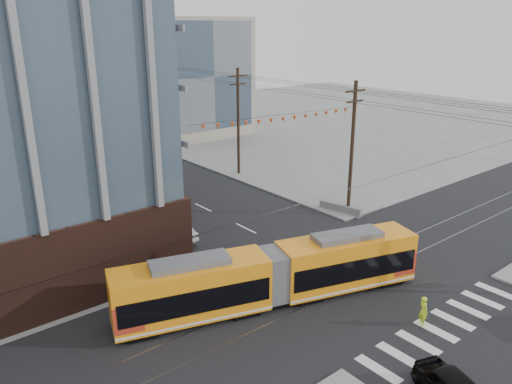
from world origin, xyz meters
TOP-DOWN VIEW (x-y plane):
  - ground at (0.00, 0.00)m, footprint 160.00×160.00m
  - bg_bldg_ne_near at (16.00, 48.00)m, footprint 14.00×14.00m
  - bg_bldg_ne_far at (18.00, 68.00)m, footprint 16.00×16.00m
  - utility_pole_far at (8.50, 56.00)m, footprint 0.30×0.30m
  - streetcar at (-5.52, 4.50)m, footprint 17.67×7.81m
  - city_bus at (-2.89, 24.09)m, footprint 6.11×11.80m
  - parked_car_silver at (-5.51, 15.58)m, footprint 1.82×4.34m
  - parked_car_white at (-5.27, 19.93)m, footprint 2.98×5.33m
  - parked_car_grey at (-5.42, 24.63)m, footprint 3.31×5.47m
  - pedestrian at (-0.90, -2.21)m, footprint 0.62×0.73m
  - jersey_barrier at (8.30, 11.62)m, footprint 1.68×3.89m

SIDE VIEW (x-z plane):
  - ground at x=0.00m, z-range 0.00..0.00m
  - jersey_barrier at x=8.30m, z-range 0.00..0.76m
  - parked_car_silver at x=-5.51m, z-range 0.00..1.39m
  - parked_car_grey at x=-5.42m, z-range 0.00..1.42m
  - parked_car_white at x=-5.27m, z-range 0.00..1.46m
  - pedestrian at x=-0.90m, z-range 0.00..1.69m
  - city_bus at x=-2.89m, z-range 0.00..3.29m
  - streetcar at x=-5.52m, z-range 0.00..3.42m
  - utility_pole_far at x=8.50m, z-range 0.00..11.00m
  - bg_bldg_ne_far at x=18.00m, z-range 0.00..14.00m
  - bg_bldg_ne_near at x=16.00m, z-range 0.00..16.00m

